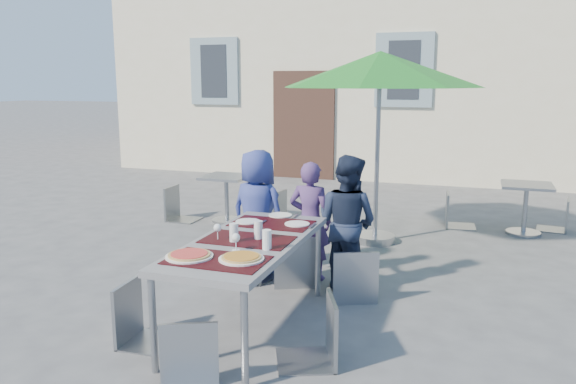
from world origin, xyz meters
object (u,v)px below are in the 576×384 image
at_px(bg_chair_r_1, 561,196).
at_px(dining_table, 248,246).
at_px(chair_1, 296,229).
at_px(patio_umbrella, 380,71).
at_px(bg_chair_l_0, 177,183).
at_px(cafe_table_1, 526,202).
at_px(pizza_near_left, 189,255).
at_px(child_0, 258,212).
at_px(child_1, 310,221).
at_px(chair_2, 355,244).
at_px(bg_chair_l_1, 455,190).
at_px(child_2, 347,222).
at_px(chair_3, 137,277).
at_px(pizza_near_right, 241,258).
at_px(chair_5, 187,323).
at_px(chair_0, 250,231).
at_px(chair_4, 319,292).
at_px(cafe_table_0, 227,192).
at_px(bg_chair_r_0, 274,188).

bearing_deg(bg_chair_r_1, dining_table, -123.57).
bearing_deg(chair_1, patio_umbrella, 75.03).
bearing_deg(bg_chair_l_0, cafe_table_1, 9.43).
bearing_deg(dining_table, pizza_near_left, -110.88).
distance_m(child_0, child_1, 0.57).
bearing_deg(child_0, bg_chair_l_0, -29.41).
bearing_deg(chair_2, bg_chair_l_1, 76.56).
bearing_deg(child_2, chair_1, 32.19).
height_order(child_1, patio_umbrella, patio_umbrella).
bearing_deg(chair_2, chair_1, 161.81).
bearing_deg(cafe_table_1, chair_3, -124.77).
distance_m(child_0, bg_chair_l_1, 3.25).
distance_m(pizza_near_right, chair_5, 0.63).
relative_size(chair_2, chair_5, 1.08).
xyz_separation_m(chair_0, chair_1, (0.48, 0.02, 0.06)).
height_order(chair_4, bg_chair_r_1, chair_4).
xyz_separation_m(child_1, chair_0, (-0.55, -0.25, -0.09)).
height_order(chair_1, bg_chair_l_1, chair_1).
relative_size(child_2, chair_3, 1.45).
xyz_separation_m(child_1, child_2, (0.41, -0.14, 0.05)).
relative_size(child_1, chair_4, 1.33).
bearing_deg(bg_chair_r_1, chair_3, -126.58).
height_order(bg_chair_l_0, bg_chair_l_1, bg_chair_l_0).
xyz_separation_m(child_2, cafe_table_1, (1.78, 2.68, -0.22)).
height_order(chair_0, bg_chair_r_1, chair_0).
distance_m(child_0, chair_0, 0.28).
distance_m(chair_1, bg_chair_r_1, 4.14).
relative_size(dining_table, cafe_table_1, 2.74).
relative_size(chair_4, bg_chair_l_0, 0.98).
distance_m(chair_3, chair_5, 0.91).
distance_m(patio_umbrella, cafe_table_0, 2.79).
bearing_deg(child_0, chair_1, 167.08).
bearing_deg(cafe_table_0, chair_3, -75.11).
height_order(patio_umbrella, bg_chair_l_1, patio_umbrella).
bearing_deg(chair_2, pizza_near_left, -122.16).
bearing_deg(bg_chair_l_1, dining_table, -109.75).
bearing_deg(chair_5, bg_chair_l_0, 120.58).
height_order(child_1, chair_4, child_1).
xyz_separation_m(child_1, bg_chair_r_0, (-1.15, 2.05, -0.10)).
bearing_deg(cafe_table_1, dining_table, -121.07).
distance_m(bg_chair_r_0, bg_chair_l_1, 2.52).
bearing_deg(pizza_near_right, bg_chair_r_0, 107.11).
relative_size(child_1, chair_2, 1.30).
bearing_deg(chair_5, pizza_near_right, 76.27).
relative_size(bg_chair_l_1, bg_chair_r_1, 1.08).
distance_m(chair_2, chair_5, 2.02).
xyz_separation_m(chair_0, cafe_table_0, (-1.26, 2.14, -0.09)).
distance_m(chair_2, cafe_table_1, 3.40).
relative_size(pizza_near_left, patio_umbrella, 0.14).
bearing_deg(dining_table, cafe_table_1, 58.93).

